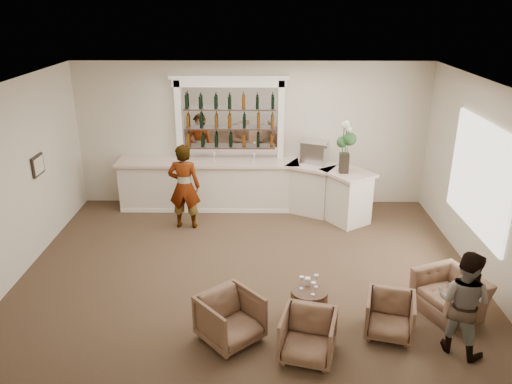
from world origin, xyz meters
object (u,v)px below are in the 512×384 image
sommelier (184,187)px  espresso_machine (315,152)px  cocktail_table (309,304)px  armchair_center (308,336)px  bar_counter (245,186)px  armchair_left (230,318)px  guest (463,302)px  flower_vase (345,144)px  armchair_right (390,315)px  armchair_far (450,294)px

sommelier → espresso_machine: size_ratio=3.37×
cocktail_table → armchair_center: (-0.09, -0.87, 0.08)m
bar_counter → armchair_left: bearing=-90.6°
cocktail_table → armchair_center: bearing=-96.0°
guest → flower_vase: 4.46m
armchair_right → espresso_machine: (-0.67, 4.60, 1.06)m
espresso_machine → flower_vase: (0.54, -0.69, 0.39)m
bar_counter → armchair_center: (1.02, -5.06, -0.24)m
bar_counter → armchair_right: bearing=-63.9°
cocktail_table → flower_vase: bearing=74.2°
flower_vase → armchair_far: bearing=-70.4°
espresso_machine → flower_vase: flower_vase is taller
sommelier → guest: size_ratio=1.20×
armchair_left → armchair_right: size_ratio=1.14×
armchair_left → armchair_center: (1.06, -0.34, -0.02)m
guest → armchair_far: 1.02m
armchair_far → armchair_center: bearing=-88.7°
sommelier → armchair_left: sommelier is taller
sommelier → armchair_center: size_ratio=2.50×
armchair_right → flower_vase: (-0.13, 3.91, 1.45)m
armchair_far → flower_vase: (-1.19, 3.34, 1.45)m
sommelier → armchair_left: (1.18, -3.79, -0.55)m
armchair_far → espresso_machine: bearing=179.4°
bar_counter → armchair_center: bar_counter is taller
armchair_right → armchair_far: armchair_right is taller
armchair_center → flower_vase: 4.77m
armchair_center → armchair_right: size_ratio=1.06×
cocktail_table → armchair_right: 1.19m
cocktail_table → sommelier: bearing=125.6°
bar_counter → espresso_machine: espresso_machine is taller
armchair_center → espresso_machine: 5.24m
cocktail_table → armchair_right: bearing=-18.0°
sommelier → armchair_far: size_ratio=1.91×
armchair_left → flower_vase: size_ratio=0.71×
armchair_right → armchair_left: bearing=-161.1°
armchair_left → flower_vase: flower_vase is taller
espresso_machine → flower_vase: bearing=-29.0°
armchair_left → armchair_right: (2.28, 0.16, -0.04)m
guest → armchair_center: guest is taller
flower_vase → armchair_right: bearing=-88.1°
armchair_left → flower_vase: bearing=20.4°
cocktail_table → armchair_far: (2.19, 0.20, 0.06)m
cocktail_table → armchair_far: 2.20m
armchair_center → armchair_right: 1.32m
guest → armchair_far: (0.20, 0.89, -0.45)m
cocktail_table → armchair_left: bearing=-155.5°
sommelier → armchair_far: (4.52, -3.06, -0.60)m
bar_counter → cocktail_table: (1.11, -4.19, -0.32)m
cocktail_table → guest: guest is taller
sommelier → cocktail_table: bearing=128.7°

